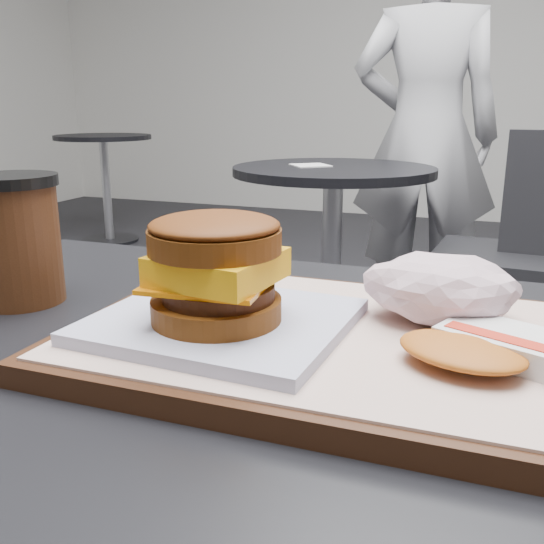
{
  "coord_description": "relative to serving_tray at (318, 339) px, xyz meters",
  "views": [
    {
      "loc": [
        0.18,
        -0.4,
        0.96
      ],
      "look_at": [
        0.03,
        0.02,
        0.83
      ],
      "focal_mm": 40.0,
      "sensor_mm": 36.0,
      "label": 1
    }
  ],
  "objects": [
    {
      "name": "serving_tray",
      "position": [
        0.0,
        0.0,
        0.0
      ],
      "size": [
        0.38,
        0.28,
        0.02
      ],
      "color": "black",
      "rests_on": "customer_table"
    },
    {
      "name": "breakfast_sandwich",
      "position": [
        -0.07,
        -0.03,
        0.05
      ],
      "size": [
        0.2,
        0.18,
        0.09
      ],
      "color": "silver",
      "rests_on": "serving_tray"
    },
    {
      "name": "hash_brown",
      "position": [
        0.13,
        -0.02,
        0.02
      ],
      "size": [
        0.13,
        0.12,
        0.02
      ],
      "color": "silver",
      "rests_on": "serving_tray"
    },
    {
      "name": "crumpled_wrapper",
      "position": [
        0.09,
        0.05,
        0.04
      ],
      "size": [
        0.12,
        0.1,
        0.05
      ],
      "primitive_type": null,
      "color": "silver",
      "rests_on": "serving_tray"
    },
    {
      "name": "coffee_cup",
      "position": [
        -0.31,
        0.02,
        0.06
      ],
      "size": [
        0.09,
        0.09,
        0.13
      ],
      "color": "#3E1F0E",
      "rests_on": "customer_table"
    },
    {
      "name": "neighbor_table",
      "position": [
        -0.41,
        1.62,
        -0.23
      ],
      "size": [
        0.7,
        0.7,
        0.75
      ],
      "color": "black",
      "rests_on": "ground"
    },
    {
      "name": "napkin",
      "position": [
        -0.49,
        1.61,
        -0.03
      ],
      "size": [
        0.17,
        0.17,
        0.0
      ],
      "primitive_type": "cube",
      "rotation": [
        0.0,
        0.0,
        0.66
      ],
      "color": "silver",
      "rests_on": "neighbor_table"
    },
    {
      "name": "neighbor_chair",
      "position": [
        0.22,
        1.68,
        -0.27
      ],
      "size": [
        0.62,
        0.45,
        0.88
      ],
      "color": "#B5B5BB",
      "rests_on": "ground"
    },
    {
      "name": "patron",
      "position": [
        -0.18,
        2.2,
        0.05
      ],
      "size": [
        0.66,
        0.48,
        1.66
      ],
      "primitive_type": "imported",
      "rotation": [
        0.0,
        0.0,
        3.28
      ],
      "color": "#BABABF",
      "rests_on": "ground"
    },
    {
      "name": "bg_table_mid",
      "position": [
        -2.46,
        3.17,
        -0.22
      ],
      "size": [
        0.66,
        0.66,
        0.75
      ],
      "color": "black",
      "rests_on": "ground"
    }
  ]
}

